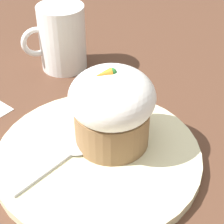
# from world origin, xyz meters

# --- Properties ---
(ground_plane) EXTENTS (4.00, 4.00, 0.00)m
(ground_plane) POSITION_xyz_m (0.00, 0.00, 0.00)
(ground_plane) COLOR #513323
(dessert_plate) EXTENTS (0.25, 0.25, 0.01)m
(dessert_plate) POSITION_xyz_m (0.00, 0.00, 0.01)
(dessert_plate) COLOR beige
(dessert_plate) RESTS_ON ground_plane
(carrot_cake) EXTENTS (0.10, 0.10, 0.10)m
(carrot_cake) POSITION_xyz_m (-0.02, -0.01, 0.06)
(carrot_cake) COLOR olive
(carrot_cake) RESTS_ON dessert_plate
(spoon) EXTENTS (0.12, 0.08, 0.01)m
(spoon) POSITION_xyz_m (0.03, -0.01, 0.02)
(spoon) COLOR silver
(spoon) RESTS_ON dessert_plate
(coffee_cup) EXTENTS (0.10, 0.07, 0.11)m
(coffee_cup) POSITION_xyz_m (-0.02, -0.23, 0.05)
(coffee_cup) COLOR white
(coffee_cup) RESTS_ON ground_plane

